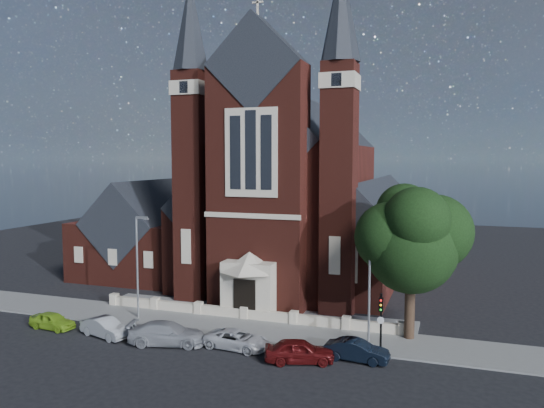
{
  "coord_description": "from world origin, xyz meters",
  "views": [
    {
      "loc": [
        15.21,
        -30.98,
        12.53
      ],
      "look_at": [
        0.35,
        12.0,
        8.63
      ],
      "focal_mm": 35.0,
      "sensor_mm": 36.0,
      "label": 1
    }
  ],
  "objects_px": {
    "car_lime_van": "(52,321)",
    "church": "(303,200)",
    "parish_hall": "(147,238)",
    "car_white_suv": "(237,340)",
    "street_lamp_left": "(138,261)",
    "traffic_signal": "(381,315)",
    "car_silver_b": "(167,334)",
    "car_navy": "(357,351)",
    "street_tree": "(412,241)",
    "car_dark_red": "(299,351)",
    "street_lamp_right": "(371,278)",
    "car_silver_a": "(106,328)"
  },
  "relations": [
    {
      "from": "church",
      "to": "parish_hall",
      "type": "distance_m",
      "value": 17.26
    },
    {
      "from": "car_lime_van",
      "to": "street_lamp_right",
      "type": "bearing_deg",
      "value": -74.13
    },
    {
      "from": "church",
      "to": "car_white_suv",
      "type": "bearing_deg",
      "value": -85.23
    },
    {
      "from": "parish_hall",
      "to": "street_lamp_left",
      "type": "xyz_separation_m",
      "value": [
        8.09,
        -14.0,
        0.59
      ]
    },
    {
      "from": "car_dark_red",
      "to": "street_tree",
      "type": "bearing_deg",
      "value": -62.87
    },
    {
      "from": "street_tree",
      "to": "car_silver_a",
      "type": "distance_m",
      "value": 22.18
    },
    {
      "from": "car_lime_van",
      "to": "church",
      "type": "bearing_deg",
      "value": -23.19
    },
    {
      "from": "traffic_signal",
      "to": "car_white_suv",
      "type": "relative_size",
      "value": 0.91
    },
    {
      "from": "church",
      "to": "car_white_suv",
      "type": "height_order",
      "value": "church"
    },
    {
      "from": "traffic_signal",
      "to": "car_lime_van",
      "type": "xyz_separation_m",
      "value": [
        -23.57,
        -2.66,
        -1.97
      ]
    },
    {
      "from": "car_silver_b",
      "to": "church",
      "type": "bearing_deg",
      "value": -21.05
    },
    {
      "from": "street_tree",
      "to": "car_silver_b",
      "type": "height_order",
      "value": "street_tree"
    },
    {
      "from": "traffic_signal",
      "to": "car_lime_van",
      "type": "distance_m",
      "value": 23.8
    },
    {
      "from": "traffic_signal",
      "to": "car_silver_b",
      "type": "bearing_deg",
      "value": -168.58
    },
    {
      "from": "car_silver_b",
      "to": "car_lime_van",
      "type": "bearing_deg",
      "value": 75.09
    },
    {
      "from": "car_silver_b",
      "to": "car_navy",
      "type": "bearing_deg",
      "value": -98.19
    },
    {
      "from": "parish_hall",
      "to": "car_white_suv",
      "type": "height_order",
      "value": "parish_hall"
    },
    {
      "from": "car_lime_van",
      "to": "car_silver_b",
      "type": "distance_m",
      "value": 9.72
    },
    {
      "from": "traffic_signal",
      "to": "street_tree",
      "type": "bearing_deg",
      "value": 64.05
    },
    {
      "from": "street_lamp_right",
      "to": "car_lime_van",
      "type": "bearing_deg",
      "value": -169.42
    },
    {
      "from": "street_tree",
      "to": "street_lamp_left",
      "type": "bearing_deg",
      "value": -175.24
    },
    {
      "from": "street_tree",
      "to": "street_lamp_left",
      "type": "xyz_separation_m",
      "value": [
        -20.51,
        -1.71,
        -2.36
      ]
    },
    {
      "from": "traffic_signal",
      "to": "car_dark_red",
      "type": "distance_m",
      "value": 5.71
    },
    {
      "from": "street_lamp_right",
      "to": "car_silver_a",
      "type": "bearing_deg",
      "value": -166.07
    },
    {
      "from": "car_dark_red",
      "to": "car_white_suv",
      "type": "bearing_deg",
      "value": 60.1
    },
    {
      "from": "traffic_signal",
      "to": "car_silver_b",
      "type": "xyz_separation_m",
      "value": [
        -13.85,
        -2.8,
        -1.82
      ]
    },
    {
      "from": "street_tree",
      "to": "car_lime_van",
      "type": "height_order",
      "value": "street_tree"
    },
    {
      "from": "church",
      "to": "parish_hall",
      "type": "bearing_deg",
      "value": -162.84
    },
    {
      "from": "car_white_suv",
      "to": "car_dark_red",
      "type": "relative_size",
      "value": 1.02
    },
    {
      "from": "parish_hall",
      "to": "car_dark_red",
      "type": "xyz_separation_m",
      "value": [
        22.45,
        -18.49,
        -3.28
      ]
    },
    {
      "from": "street_lamp_right",
      "to": "car_white_suv",
      "type": "xyz_separation_m",
      "value": [
        -8.22,
        -3.54,
        -3.99
      ]
    },
    {
      "from": "street_tree",
      "to": "car_silver_b",
      "type": "xyz_separation_m",
      "value": [
        -15.45,
        -6.08,
        -6.2
      ]
    },
    {
      "from": "parish_hall",
      "to": "car_silver_b",
      "type": "relative_size",
      "value": 2.32
    },
    {
      "from": "street_lamp_left",
      "to": "car_lime_van",
      "type": "distance_m",
      "value": 7.45
    },
    {
      "from": "street_lamp_right",
      "to": "church",
      "type": "bearing_deg",
      "value": 118.04
    },
    {
      "from": "street_lamp_left",
      "to": "traffic_signal",
      "type": "bearing_deg",
      "value": -4.76
    },
    {
      "from": "car_white_suv",
      "to": "car_dark_red",
      "type": "xyz_separation_m",
      "value": [
        4.57,
        -0.95,
        0.12
      ]
    },
    {
      "from": "church",
      "to": "car_navy",
      "type": "relative_size",
      "value": 8.79
    },
    {
      "from": "church",
      "to": "car_silver_b",
      "type": "bearing_deg",
      "value": -96.97
    },
    {
      "from": "traffic_signal",
      "to": "car_navy",
      "type": "xyz_separation_m",
      "value": [
        -1.26,
        -1.5,
        -1.93
      ]
    },
    {
      "from": "street_tree",
      "to": "street_lamp_left",
      "type": "relative_size",
      "value": 1.32
    },
    {
      "from": "street_lamp_left",
      "to": "car_white_suv",
      "type": "height_order",
      "value": "street_lamp_left"
    },
    {
      "from": "street_tree",
      "to": "traffic_signal",
      "type": "height_order",
      "value": "street_tree"
    },
    {
      "from": "car_silver_b",
      "to": "car_white_suv",
      "type": "height_order",
      "value": "car_silver_b"
    },
    {
      "from": "car_silver_b",
      "to": "street_lamp_left",
      "type": "bearing_deg",
      "value": 35.09
    },
    {
      "from": "church",
      "to": "street_tree",
      "type": "height_order",
      "value": "church"
    },
    {
      "from": "traffic_signal",
      "to": "car_navy",
      "type": "bearing_deg",
      "value": -129.99
    },
    {
      "from": "church",
      "to": "car_navy",
      "type": "xyz_separation_m",
      "value": [
        9.74,
        -22.01,
        -7.53
      ]
    },
    {
      "from": "street_lamp_left",
      "to": "car_lime_van",
      "type": "relative_size",
      "value": 2.23
    },
    {
      "from": "street_lamp_right",
      "to": "car_white_suv",
      "type": "distance_m",
      "value": 9.79
    }
  ]
}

